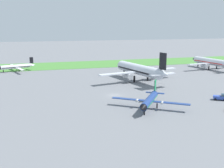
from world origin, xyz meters
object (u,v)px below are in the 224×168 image
Objects in this scene: airplane_foreground_turboprop at (150,100)px; pushback_tug_near_gate at (220,97)px; airplane_midfield_jet at (140,70)px; airplane_parked_jet_far at (212,62)px; airplane_taxiing_turboprop at (17,67)px.

airplane_foreground_turboprop reaches higher than pushback_tug_near_gate.
airplane_foreground_turboprop is at bearing 149.93° from airplane_midfield_jet.
airplane_midfield_jet is at bearing 102.47° from airplane_parked_jet_far.
pushback_tug_near_gate is (60.16, -70.50, -1.39)m from airplane_taxiing_turboprop.
pushback_tug_near_gate is (-32.79, -50.34, -2.74)m from airplane_parked_jet_far.
airplane_midfield_jet is 1.69× the size of airplane_taxiing_turboprop.
airplane_parked_jet_far reaches higher than pushback_tug_near_gate.
airplane_taxiing_turboprop is (-92.95, 20.16, -1.35)m from airplane_parked_jet_far.
airplane_midfield_jet is at bearing 124.19° from airplane_taxiing_turboprop.
airplane_midfield_jet reaches higher than airplane_taxiing_turboprop.
airplane_midfield_jet is 8.64× the size of pushback_tug_near_gate.
airplane_parked_jet_far is 76.49m from airplane_foreground_turboprop.
airplane_midfield_jet reaches higher than airplane_foreground_turboprop.
airplane_foreground_turboprop is (-10.66, -34.24, -2.16)m from airplane_midfield_jet.
airplane_taxiing_turboprop is 92.69m from pushback_tug_near_gate.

